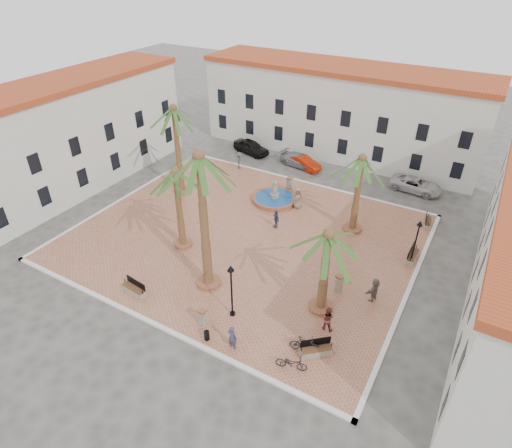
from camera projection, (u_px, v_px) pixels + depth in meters
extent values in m
plane|color=#56544F|center=(245.00, 237.00, 34.60)|extent=(120.00, 120.00, 0.00)
cube|color=#B26C50|center=(245.00, 236.00, 34.56)|extent=(26.00, 22.00, 0.15)
cube|color=silver|center=(303.00, 182.00, 42.53)|extent=(26.30, 0.30, 0.16)
cube|color=silver|center=(154.00, 324.00, 26.59)|extent=(26.30, 0.30, 0.16)
cube|color=silver|center=(408.00, 291.00, 29.11)|extent=(0.30, 22.30, 0.16)
cube|color=silver|center=(127.00, 197.00, 40.01)|extent=(0.30, 22.30, 0.16)
cube|color=silver|center=(340.00, 113.00, 46.63)|extent=(30.00, 7.00, 9.00)
cube|color=#AC411F|center=(345.00, 67.00, 44.03)|extent=(30.40, 7.40, 0.50)
cube|color=black|center=(223.00, 122.00, 50.87)|extent=(1.00, 0.12, 1.60)
cube|color=black|center=(250.00, 127.00, 49.29)|extent=(1.00, 0.12, 1.60)
cube|color=black|center=(279.00, 133.00, 47.72)|extent=(1.00, 0.12, 1.60)
cube|color=black|center=(309.00, 140.00, 46.15)|extent=(1.00, 0.12, 1.60)
cube|color=black|center=(342.00, 147.00, 44.58)|extent=(1.00, 0.12, 1.60)
cube|color=black|center=(378.00, 154.00, 43.01)|extent=(1.00, 0.12, 1.60)
cube|color=black|center=(416.00, 162.00, 41.44)|extent=(1.00, 0.12, 1.60)
cube|color=black|center=(457.00, 170.00, 39.87)|extent=(1.00, 0.12, 1.60)
cube|color=black|center=(222.00, 96.00, 49.22)|extent=(1.00, 0.12, 1.60)
cube|color=black|center=(250.00, 101.00, 47.65)|extent=(1.00, 0.12, 1.60)
cube|color=black|center=(279.00, 107.00, 46.08)|extent=(1.00, 0.12, 1.60)
cube|color=black|center=(311.00, 113.00, 44.51)|extent=(1.00, 0.12, 1.60)
cube|color=black|center=(346.00, 119.00, 42.94)|extent=(1.00, 0.12, 1.60)
cube|color=black|center=(383.00, 125.00, 41.37)|extent=(1.00, 0.12, 1.60)
cube|color=black|center=(422.00, 132.00, 39.80)|extent=(1.00, 0.12, 1.60)
cube|color=black|center=(465.00, 140.00, 38.23)|extent=(1.00, 0.12, 1.60)
cube|color=black|center=(445.00, 404.00, 19.60)|extent=(0.12, 1.00, 1.60)
cube|color=black|center=(458.00, 348.00, 22.29)|extent=(0.12, 1.00, 1.60)
cube|color=black|center=(468.00, 305.00, 24.98)|extent=(0.12, 1.00, 1.60)
cube|color=black|center=(476.00, 270.00, 27.67)|extent=(0.12, 1.00, 1.60)
cube|color=black|center=(483.00, 241.00, 30.36)|extent=(0.12, 1.00, 1.60)
cube|color=black|center=(488.00, 217.00, 33.05)|extent=(0.12, 1.00, 1.60)
cube|color=black|center=(493.00, 196.00, 35.74)|extent=(0.12, 1.00, 1.60)
cube|color=black|center=(463.00, 360.00, 17.95)|extent=(0.12, 1.00, 1.60)
cube|color=black|center=(474.00, 306.00, 20.65)|extent=(0.12, 1.00, 1.60)
cube|color=black|center=(483.00, 265.00, 23.34)|extent=(0.12, 1.00, 1.60)
cube|color=black|center=(490.00, 232.00, 26.03)|extent=(0.12, 1.00, 1.60)
cube|color=black|center=(496.00, 205.00, 28.72)|extent=(0.12, 1.00, 1.60)
cube|color=black|center=(500.00, 182.00, 31.41)|extent=(0.12, 1.00, 1.60)
cube|color=black|center=(504.00, 164.00, 34.10)|extent=(0.12, 1.00, 1.60)
cube|color=silver|center=(71.00, 137.00, 39.96)|extent=(6.00, 24.00, 9.50)
cube|color=#AC411F|center=(58.00, 83.00, 37.23)|extent=(6.40, 24.40, 0.50)
cube|color=black|center=(0.00, 218.00, 32.87)|extent=(0.12, 1.00, 1.60)
cube|color=black|center=(44.00, 196.00, 35.77)|extent=(0.12, 1.00, 1.60)
cube|color=black|center=(82.00, 177.00, 38.66)|extent=(0.12, 1.00, 1.60)
cube|color=black|center=(115.00, 161.00, 41.56)|extent=(0.12, 1.00, 1.60)
cube|color=black|center=(143.00, 147.00, 44.46)|extent=(0.12, 1.00, 1.60)
cube|color=black|center=(168.00, 135.00, 47.36)|extent=(0.12, 1.00, 1.60)
cube|color=black|center=(34.00, 164.00, 34.12)|extent=(0.12, 1.00, 1.60)
cube|color=black|center=(75.00, 146.00, 37.02)|extent=(0.12, 1.00, 1.60)
cube|color=black|center=(109.00, 132.00, 39.92)|extent=(0.12, 1.00, 1.60)
cube|color=black|center=(139.00, 119.00, 42.82)|extent=(0.12, 1.00, 1.60)
cube|color=black|center=(165.00, 108.00, 45.71)|extent=(0.12, 1.00, 1.60)
cylinder|color=#A0593A|center=(275.00, 199.00, 39.12)|extent=(4.05, 4.05, 0.39)
cylinder|color=#194C8C|center=(275.00, 197.00, 39.02)|extent=(3.56, 3.56, 0.06)
cylinder|color=gray|center=(275.00, 197.00, 39.01)|extent=(0.87, 0.87, 0.77)
cylinder|color=gray|center=(275.00, 190.00, 38.59)|extent=(0.58, 0.58, 1.16)
sphere|color=gray|center=(275.00, 183.00, 38.19)|extent=(0.42, 0.42, 0.42)
cylinder|color=#A0593A|center=(182.00, 190.00, 40.71)|extent=(1.53, 1.53, 0.23)
cylinder|color=brown|center=(178.00, 150.00, 38.50)|extent=(0.50, 0.50, 7.86)
sphere|color=brown|center=(173.00, 108.00, 36.35)|extent=(0.67, 0.67, 0.67)
cylinder|color=#A0593A|center=(183.00, 244.00, 33.41)|extent=(1.42, 1.42, 0.21)
cylinder|color=brown|center=(179.00, 209.00, 31.67)|extent=(0.46, 0.46, 6.14)
sphere|color=brown|center=(175.00, 172.00, 29.99)|extent=(0.62, 0.62, 0.62)
cylinder|color=#A0593A|center=(209.00, 282.00, 29.57)|extent=(1.69, 1.69, 0.25)
cylinder|color=brown|center=(204.00, 224.00, 26.94)|extent=(0.55, 0.55, 9.37)
sphere|color=brown|center=(199.00, 155.00, 24.37)|extent=(0.74, 0.74, 0.74)
cylinder|color=#A0593A|center=(321.00, 306.00, 27.59)|extent=(1.59, 1.59, 0.24)
cylinder|color=brown|center=(325.00, 272.00, 26.01)|extent=(0.52, 0.52, 5.55)
sphere|color=brown|center=(329.00, 234.00, 24.49)|extent=(0.70, 0.70, 0.70)
cylinder|color=#A0593A|center=(352.00, 228.00, 35.19)|extent=(1.53, 1.53, 0.23)
cylinder|color=brown|center=(357.00, 194.00, 33.43)|extent=(0.50, 0.50, 6.21)
sphere|color=brown|center=(363.00, 158.00, 31.73)|extent=(0.67, 0.67, 0.67)
cube|color=gray|center=(134.00, 291.00, 28.72)|extent=(1.96, 0.80, 0.42)
cube|color=#56351E|center=(134.00, 288.00, 28.58)|extent=(1.85, 0.74, 0.06)
cube|color=black|center=(136.00, 283.00, 28.58)|extent=(1.79, 0.26, 0.53)
cylinder|color=black|center=(125.00, 281.00, 28.96)|extent=(0.05, 0.05, 0.32)
cylinder|color=black|center=(142.00, 292.00, 28.06)|extent=(0.05, 0.05, 0.32)
cube|color=gray|center=(316.00, 351.00, 24.42)|extent=(1.83, 1.70, 0.43)
cube|color=#56351E|center=(316.00, 349.00, 24.28)|extent=(1.71, 1.59, 0.06)
cube|color=black|center=(316.00, 342.00, 24.32)|extent=(1.40, 1.23, 0.53)
cylinder|color=black|center=(301.00, 349.00, 24.07)|extent=(0.05, 0.05, 0.32)
cylinder|color=black|center=(332.00, 345.00, 24.36)|extent=(0.05, 0.05, 0.32)
cube|color=gray|center=(412.00, 257.00, 31.82)|extent=(0.61, 1.90, 0.42)
cube|color=#56351E|center=(413.00, 254.00, 31.69)|extent=(0.55, 1.80, 0.06)
cube|color=black|center=(411.00, 250.00, 31.63)|extent=(0.08, 1.79, 0.53)
cylinder|color=black|center=(410.00, 259.00, 30.98)|extent=(0.05, 0.05, 0.32)
cylinder|color=black|center=(416.00, 247.00, 32.26)|extent=(0.05, 0.05, 0.32)
cube|color=gray|center=(428.00, 223.00, 35.76)|extent=(0.77, 1.72, 0.37)
cube|color=#56351E|center=(428.00, 221.00, 35.64)|extent=(0.71, 1.62, 0.06)
cube|color=black|center=(426.00, 218.00, 35.56)|extent=(0.30, 1.55, 0.46)
cylinder|color=black|center=(428.00, 225.00, 34.97)|extent=(0.05, 0.05, 0.28)
cylinder|color=black|center=(429.00, 215.00, 36.19)|extent=(0.05, 0.05, 0.28)
cylinder|color=black|center=(233.00, 313.00, 27.13)|extent=(0.35, 0.35, 0.16)
cylinder|color=black|center=(232.00, 292.00, 26.15)|extent=(0.12, 0.12, 3.53)
cone|color=black|center=(231.00, 268.00, 25.11)|extent=(0.43, 0.43, 0.39)
sphere|color=beige|center=(231.00, 270.00, 25.19)|extent=(0.24, 0.24, 0.24)
cylinder|color=black|center=(410.00, 263.00, 31.48)|extent=(0.33, 0.33, 0.15)
cylinder|color=black|center=(415.00, 244.00, 30.56)|extent=(0.11, 0.11, 3.31)
cone|color=black|center=(420.00, 223.00, 29.57)|extent=(0.41, 0.41, 0.37)
sphere|color=beige|center=(420.00, 225.00, 29.65)|extent=(0.22, 0.22, 0.22)
cube|color=gray|center=(203.00, 318.00, 26.07)|extent=(0.39, 0.39, 1.17)
cube|color=#A0593A|center=(202.00, 311.00, 25.73)|extent=(0.49, 0.49, 0.09)
cube|color=gray|center=(289.00, 185.00, 40.35)|extent=(0.49, 0.49, 1.34)
cube|color=#A0593A|center=(290.00, 178.00, 39.96)|extent=(0.61, 0.61, 0.10)
cube|color=gray|center=(339.00, 284.00, 28.68)|extent=(0.46, 0.46, 1.23)
cube|color=#A0593A|center=(340.00, 276.00, 28.31)|extent=(0.57, 0.57, 0.09)
cylinder|color=black|center=(207.00, 335.00, 25.29)|extent=(0.33, 0.33, 0.64)
imported|color=#323548|center=(232.00, 337.00, 24.49)|extent=(0.63, 0.44, 1.66)
imported|color=black|center=(292.00, 363.00, 23.45)|extent=(1.89, 1.08, 0.94)
imported|color=brown|center=(327.00, 318.00, 25.69)|extent=(0.90, 0.73, 1.73)
imported|color=black|center=(305.00, 344.00, 24.46)|extent=(1.85, 1.03, 1.07)
imported|color=#8C7059|center=(297.00, 198.00, 37.67)|extent=(1.11, 0.96, 1.92)
imported|color=#333F5A|center=(276.00, 219.00, 35.16)|extent=(0.99, 0.85, 1.60)
imported|color=#434347|center=(239.00, 160.00, 44.52)|extent=(0.99, 1.29, 1.76)
imported|color=#65584F|center=(374.00, 290.00, 27.86)|extent=(0.85, 1.66, 1.71)
imported|color=black|center=(251.00, 147.00, 48.15)|extent=(4.75, 2.76, 1.52)
imported|color=#A91D05|center=(304.00, 163.00, 44.95)|extent=(4.09, 2.28, 1.28)
imported|color=#9C9DA4|center=(300.00, 160.00, 45.39)|extent=(4.76, 2.62, 1.31)
imported|color=beige|center=(416.00, 185.00, 40.74)|extent=(4.91, 2.49, 1.33)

